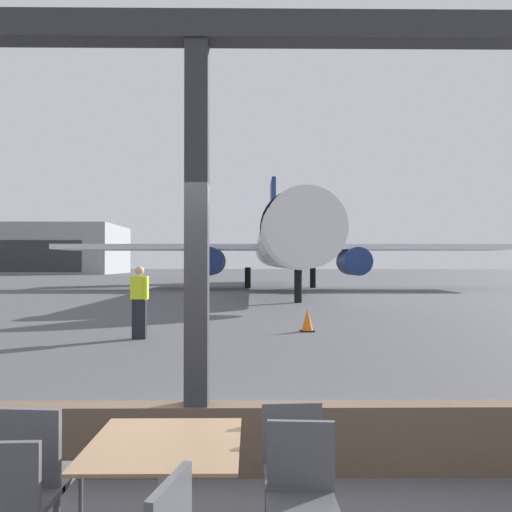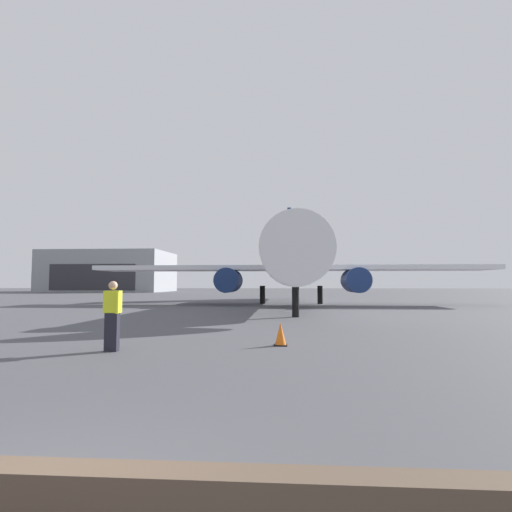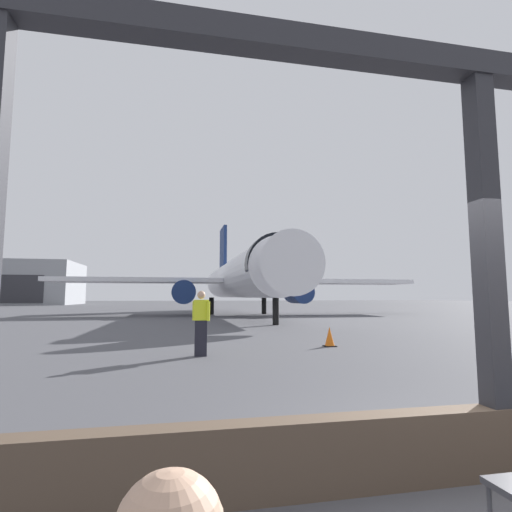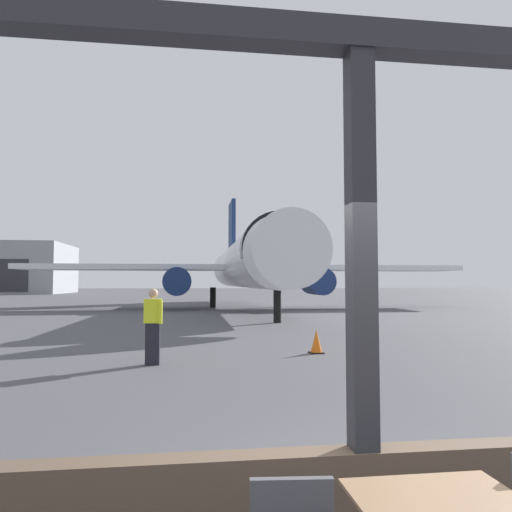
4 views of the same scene
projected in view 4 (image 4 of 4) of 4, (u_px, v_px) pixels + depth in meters
The scene contains 5 objects.
ground_plane at pixel (206, 303), 43.23m from camera, with size 220.00×220.00×0.00m, color #4C4C51.
window_frame at pixel (362, 339), 3.73m from camera, with size 8.75×0.24×3.98m.
airplane at pixel (248, 264), 34.10m from camera, with size 31.44×31.32×9.97m.
ground_crew_worker at pixel (153, 325), 10.90m from camera, with size 0.45×0.40×1.74m.
traffic_cone at pixel (316, 342), 12.65m from camera, with size 0.36×0.36×0.62m.
Camera 4 is at (-1.33, -3.61, 1.88)m, focal length 33.41 mm.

